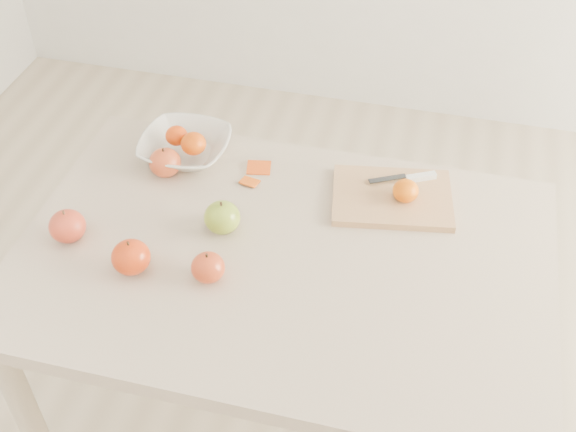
# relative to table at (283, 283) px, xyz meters

# --- Properties ---
(ground) EXTENTS (3.50, 3.50, 0.00)m
(ground) POSITION_rel_table_xyz_m (0.00, 0.00, -0.65)
(ground) COLOR #C6B293
(ground) RESTS_ON ground
(table) EXTENTS (1.20, 0.80, 0.75)m
(table) POSITION_rel_table_xyz_m (0.00, 0.00, 0.00)
(table) COLOR #C0A991
(table) RESTS_ON ground
(cutting_board) EXTENTS (0.32, 0.25, 0.02)m
(cutting_board) POSITION_rel_table_xyz_m (0.21, 0.24, 0.11)
(cutting_board) COLOR tan
(cutting_board) RESTS_ON table
(board_tangerine) EXTENTS (0.06, 0.06, 0.05)m
(board_tangerine) POSITION_rel_table_xyz_m (0.24, 0.23, 0.14)
(board_tangerine) COLOR #E46008
(board_tangerine) RESTS_ON cutting_board
(fruit_bowl) EXTENTS (0.23, 0.23, 0.06)m
(fruit_bowl) POSITION_rel_table_xyz_m (-0.33, 0.28, 0.13)
(fruit_bowl) COLOR silver
(fruit_bowl) RESTS_ON table
(bowl_tangerine_near) EXTENTS (0.06, 0.06, 0.05)m
(bowl_tangerine_near) POSITION_rel_table_xyz_m (-0.36, 0.29, 0.15)
(bowl_tangerine_near) COLOR #CE4007
(bowl_tangerine_near) RESTS_ON fruit_bowl
(bowl_tangerine_far) EXTENTS (0.07, 0.07, 0.06)m
(bowl_tangerine_far) POSITION_rel_table_xyz_m (-0.30, 0.27, 0.16)
(bowl_tangerine_far) COLOR #D64F07
(bowl_tangerine_far) RESTS_ON fruit_bowl
(orange_peel_a) EXTENTS (0.07, 0.06, 0.01)m
(orange_peel_a) POSITION_rel_table_xyz_m (-0.13, 0.27, 0.10)
(orange_peel_a) COLOR #D1460E
(orange_peel_a) RESTS_ON table
(orange_peel_b) EXTENTS (0.05, 0.04, 0.01)m
(orange_peel_b) POSITION_rel_table_xyz_m (-0.14, 0.22, 0.10)
(orange_peel_b) COLOR #CE500E
(orange_peel_b) RESTS_ON table
(paring_knife) EXTENTS (0.16, 0.08, 0.01)m
(paring_knife) POSITION_rel_table_xyz_m (0.26, 0.31, 0.12)
(paring_knife) COLOR white
(paring_knife) RESTS_ON cutting_board
(apple_green) EXTENTS (0.08, 0.08, 0.08)m
(apple_green) POSITION_rel_table_xyz_m (-0.15, 0.04, 0.14)
(apple_green) COLOR olive
(apple_green) RESTS_ON table
(apple_red_d) EXTENTS (0.09, 0.09, 0.08)m
(apple_red_d) POSITION_rel_table_xyz_m (-0.31, -0.13, 0.14)
(apple_red_d) COLOR #980D01
(apple_red_d) RESTS_ON table
(apple_red_a) EXTENTS (0.08, 0.08, 0.07)m
(apple_red_a) POSITION_rel_table_xyz_m (-0.35, 0.20, 0.14)
(apple_red_a) COLOR maroon
(apple_red_a) RESTS_ON table
(apple_red_c) EXTENTS (0.07, 0.07, 0.07)m
(apple_red_c) POSITION_rel_table_xyz_m (-0.14, -0.11, 0.13)
(apple_red_c) COLOR #A8170B
(apple_red_c) RESTS_ON table
(apple_red_b) EXTENTS (0.08, 0.08, 0.08)m
(apple_red_b) POSITION_rel_table_xyz_m (-0.48, -0.07, 0.14)
(apple_red_b) COLOR maroon
(apple_red_b) RESTS_ON table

